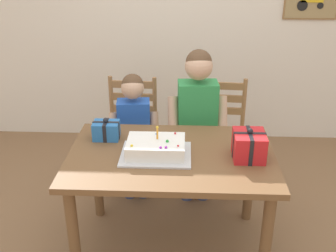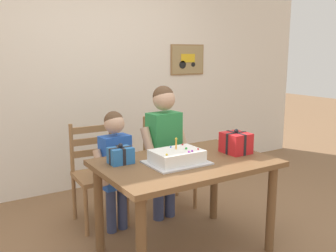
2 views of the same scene
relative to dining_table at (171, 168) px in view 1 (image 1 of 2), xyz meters
The scene contains 10 objects.
ground_plane 0.64m from the dining_table, ahead, with size 20.00×20.00×0.00m, color #846042.
back_wall 1.97m from the dining_table, 89.86° to the left, with size 6.40×0.11×2.60m.
dining_table is the anchor object (origin of this frame).
birthday_cake 0.18m from the dining_table, 165.90° to the right, with size 0.44×0.34×0.19m.
gift_box_red_large 0.52m from the dining_table, 156.13° to the left, with size 0.18×0.14×0.16m.
gift_box_beside_cake 0.52m from the dining_table, ahead, with size 0.20×0.22×0.20m.
chair_left 0.96m from the dining_table, 113.39° to the left, with size 0.44×0.44×0.92m.
chair_right 0.97m from the dining_table, 66.31° to the left, with size 0.45×0.45×0.92m.
child_older 0.64m from the dining_table, 73.70° to the left, with size 0.47×0.27×1.26m.
child_younger 0.68m from the dining_table, 117.31° to the left, with size 0.40×0.24×1.07m.
Camera 1 is at (0.08, -2.31, 2.01)m, focal length 44.33 mm.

